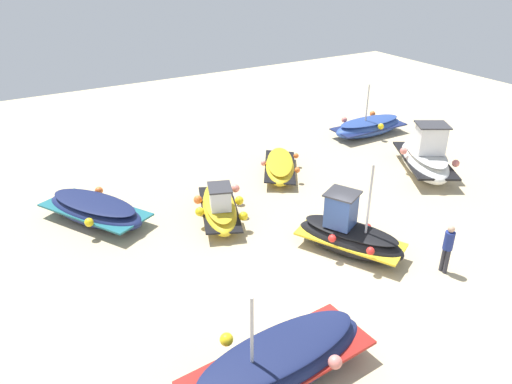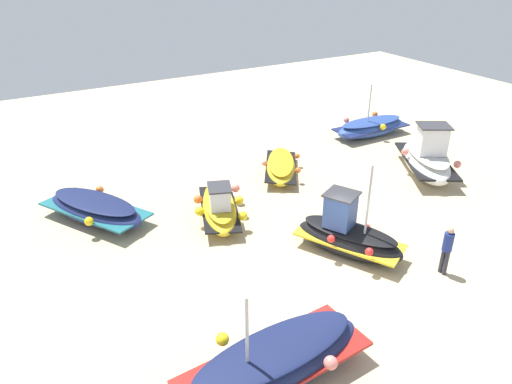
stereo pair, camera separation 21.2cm
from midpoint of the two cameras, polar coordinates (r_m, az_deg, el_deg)
The scene contains 9 objects.
ground_plane at distance 16.13m, azimuth 8.20°, elevation -10.15°, with size 54.45×54.45×0.00m, color #C6B289.
fishing_boat_0 at distance 19.06m, azimuth -4.60°, elevation -1.76°, with size 2.63×4.13×1.67m.
fishing_boat_1 at distance 24.08m, azimuth 18.88°, elevation 3.86°, with size 3.88×4.85×2.49m.
fishing_boat_3 at distance 17.19m, azimuth 10.39°, elevation -4.93°, with size 2.96×4.03×3.51m.
fishing_boat_4 at distance 28.26m, azimuth 12.81°, elevation 7.44°, with size 4.51×2.14×2.95m.
fishing_boat_5 at distance 22.80m, azimuth 2.54°, elevation 2.99°, with size 3.25×3.96×0.79m.
fishing_boat_6 at distance 19.90m, azimuth -18.55°, elevation -1.98°, with size 3.81×4.83×0.96m.
fishing_boat_7 at distance 12.59m, azimuth 2.21°, elevation -19.18°, with size 5.18×2.20×2.93m.
person_walking at distance 16.90m, azimuth 21.13°, elevation -5.88°, with size 0.32×0.32×1.74m.
Camera 1 is at (8.49, 9.74, 9.68)m, focal length 34.30 mm.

